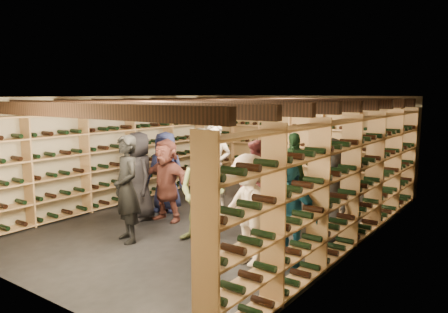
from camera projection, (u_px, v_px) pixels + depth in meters
ground at (222, 219)px, 8.66m from camera, size 8.00×8.00×0.00m
walls at (221, 159)px, 8.48m from camera, size 5.52×8.02×2.40m
ceiling at (221, 97)px, 8.31m from camera, size 5.50×8.00×0.01m
ceiling_joists at (221, 104)px, 8.33m from camera, size 5.40×7.12×0.18m
wine_rack_left at (131, 154)px, 10.00m from camera, size 0.32×7.50×2.15m
wine_rack_right at (350, 181)px, 7.01m from camera, size 0.32×7.50×2.15m
wine_rack_back at (307, 146)px, 11.57m from camera, size 4.70×0.30×2.15m
crate_stack_left at (253, 182)px, 10.58m from camera, size 0.57×0.46×0.68m
crate_stack_right at (324, 192)px, 9.86m from camera, size 0.55×0.42×0.51m
crate_loose at (272, 201)px, 9.69m from camera, size 0.59×0.49×0.17m
person_0 at (139, 176)px, 8.54m from camera, size 0.98×0.81×1.73m
person_1 at (127, 189)px, 7.23m from camera, size 0.76×0.63×1.79m
person_2 at (202, 193)px, 7.19m from camera, size 0.98×0.86×1.68m
person_3 at (249, 210)px, 6.26m from camera, size 1.09×0.68×1.62m
person_4 at (290, 215)px, 6.23m from camera, size 0.89×0.41×1.49m
person_5 at (166, 180)px, 8.45m from camera, size 1.51×0.53×1.61m
person_6 at (166, 172)px, 9.13m from camera, size 0.95×0.78×1.68m
person_7 at (215, 167)px, 9.16m from camera, size 0.79×0.65×1.88m
person_8 at (258, 184)px, 8.06m from camera, size 0.90×0.77×1.62m
person_9 at (201, 163)px, 10.34m from camera, size 1.17×0.82×1.65m
person_10 at (293, 172)px, 9.06m from camera, size 1.03×0.54×1.67m
person_11 at (260, 180)px, 8.60m from camera, size 1.45×0.48×1.55m
person_12 at (330, 189)px, 7.38m from camera, size 0.99×0.83×1.73m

